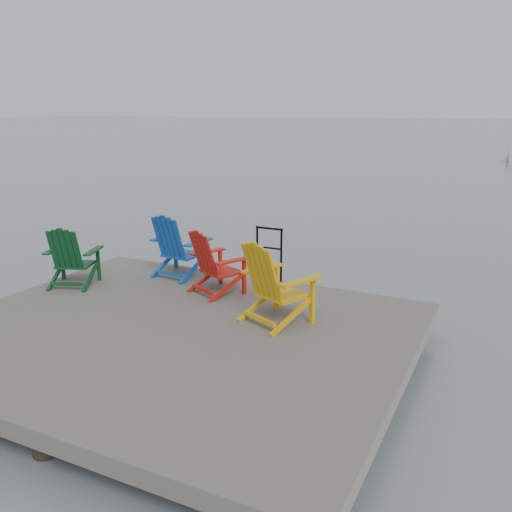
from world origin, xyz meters
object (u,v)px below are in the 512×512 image
at_px(handrail, 269,248).
at_px(chair_yellow, 274,282).
at_px(chair_red, 214,262).
at_px(chair_blue, 177,245).
at_px(chair_green, 71,256).

distance_m(handrail, chair_yellow, 1.88).
bearing_deg(chair_yellow, chair_red, 176.55).
bearing_deg(handrail, chair_blue, -160.95).
relative_size(chair_blue, chair_red, 1.07).
bearing_deg(handrail, chair_green, -147.88).
height_order(chair_blue, chair_yellow, chair_yellow).
distance_m(handrail, chair_red, 1.10).
xyz_separation_m(chair_green, chair_red, (2.25, 0.70, 0.01)).
relative_size(chair_blue, chair_yellow, 0.96).
xyz_separation_m(chair_green, chair_yellow, (3.56, 0.02, 0.07)).
height_order(chair_green, chair_blue, chair_blue).
relative_size(handrail, chair_yellow, 0.80).
xyz_separation_m(chair_blue, chair_red, (1.02, -0.49, -0.04)).
relative_size(handrail, chair_green, 0.91).
height_order(handrail, chair_blue, chair_blue).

